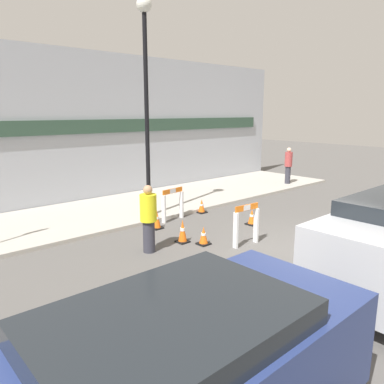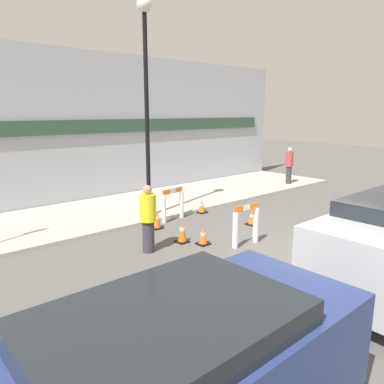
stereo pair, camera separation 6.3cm
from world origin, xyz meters
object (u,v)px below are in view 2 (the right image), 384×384
(person_worker, at_px, (148,217))
(parked_car_0, at_px, (168,380))
(person_pedestrian, at_px, (289,164))
(streetlamp_post, at_px, (146,83))

(person_worker, bearing_deg, parked_car_0, -135.32)
(person_pedestrian, height_order, parked_car_0, person_pedestrian)
(person_worker, distance_m, person_pedestrian, 9.90)
(person_pedestrian, bearing_deg, streetlamp_post, 21.03)
(parked_car_0, bearing_deg, person_worker, 57.07)
(person_worker, xyz_separation_m, parked_car_0, (-3.08, -4.76, 0.06))
(streetlamp_post, height_order, parked_car_0, streetlamp_post)
(streetlamp_post, bearing_deg, person_pedestrian, 1.70)
(streetlamp_post, bearing_deg, person_worker, -125.27)
(streetlamp_post, relative_size, person_pedestrian, 3.90)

